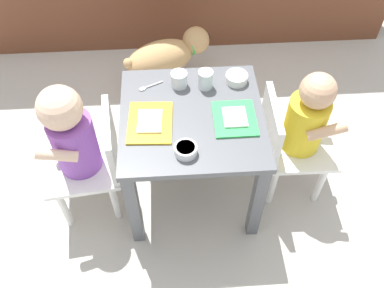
% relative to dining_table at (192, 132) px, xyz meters
% --- Properties ---
extents(ground_plane, '(7.00, 7.00, 0.00)m').
position_rel_dining_table_xyz_m(ground_plane, '(0.00, 0.00, -0.38)').
color(ground_plane, '#B2ADA3').
extents(dining_table, '(0.52, 0.51, 0.47)m').
position_rel_dining_table_xyz_m(dining_table, '(0.00, 0.00, 0.00)').
color(dining_table, '#515459').
rests_on(dining_table, ground).
extents(seated_child_left, '(0.31, 0.31, 0.66)m').
position_rel_dining_table_xyz_m(seated_child_left, '(-0.42, -0.04, 0.03)').
color(seated_child_left, white).
rests_on(seated_child_left, ground).
extents(seated_child_right, '(0.28, 0.28, 0.63)m').
position_rel_dining_table_xyz_m(seated_child_right, '(0.42, 0.01, 0.01)').
color(seated_child_right, white).
rests_on(seated_child_right, ground).
extents(dog, '(0.46, 0.31, 0.31)m').
position_rel_dining_table_xyz_m(dog, '(-0.08, 0.66, -0.18)').
color(dog, tan).
rests_on(dog, ground).
extents(food_tray_left, '(0.17, 0.21, 0.02)m').
position_rel_dining_table_xyz_m(food_tray_left, '(-0.15, -0.03, 0.10)').
color(food_tray_left, gold).
rests_on(food_tray_left, dining_table).
extents(food_tray_right, '(0.15, 0.17, 0.02)m').
position_rel_dining_table_xyz_m(food_tray_right, '(0.15, -0.03, 0.10)').
color(food_tray_right, green).
rests_on(food_tray_right, dining_table).
extents(water_cup_left, '(0.06, 0.06, 0.07)m').
position_rel_dining_table_xyz_m(water_cup_left, '(0.06, 0.15, 0.12)').
color(water_cup_left, white).
rests_on(water_cup_left, dining_table).
extents(water_cup_right, '(0.06, 0.06, 0.06)m').
position_rel_dining_table_xyz_m(water_cup_right, '(-0.04, 0.16, 0.12)').
color(water_cup_right, white).
rests_on(water_cup_right, dining_table).
extents(veggie_bowl_near, '(0.08, 0.08, 0.03)m').
position_rel_dining_table_xyz_m(veggie_bowl_near, '(0.18, 0.17, 0.11)').
color(veggie_bowl_near, white).
rests_on(veggie_bowl_near, dining_table).
extents(veggie_bowl_far, '(0.08, 0.08, 0.03)m').
position_rel_dining_table_xyz_m(veggie_bowl_far, '(-0.03, -0.17, 0.11)').
color(veggie_bowl_far, white).
rests_on(veggie_bowl_far, dining_table).
extents(spoon_by_left_tray, '(0.10, 0.05, 0.01)m').
position_rel_dining_table_xyz_m(spoon_by_left_tray, '(-0.16, 0.16, 0.10)').
color(spoon_by_left_tray, silver).
rests_on(spoon_by_left_tray, dining_table).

